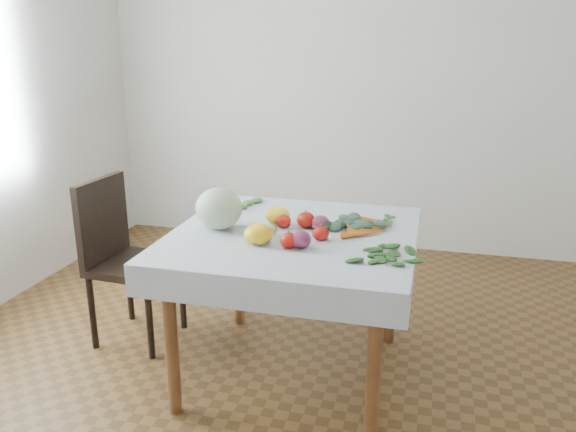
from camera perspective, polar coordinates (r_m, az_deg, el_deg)
name	(u,v)px	position (r m, az deg, el deg)	size (l,w,h in m)	color
ground	(293,373)	(2.96, 0.54, -15.62)	(4.00, 4.00, 0.00)	brown
back_wall	(357,78)	(4.47, 6.99, 13.78)	(4.00, 0.04, 2.70)	silver
table	(294,252)	(2.67, 0.58, -3.72)	(1.00, 1.00, 0.75)	brown
tablecloth	(294,233)	(2.63, 0.58, -1.70)	(1.12, 1.12, 0.01)	white
chair	(121,249)	(3.21, -16.62, -3.28)	(0.44, 0.44, 0.91)	black
cabbage	(219,209)	(2.67, -7.03, 0.75)	(0.22, 0.22, 0.20)	beige
tomato_a	(283,221)	(2.68, -0.47, -0.55)	(0.07, 0.07, 0.06)	#B9150C
tomato_b	(306,220)	(2.68, 1.83, -0.40)	(0.09, 0.09, 0.08)	#B9150C
tomato_c	(321,233)	(2.52, 3.34, -1.77)	(0.07, 0.07, 0.07)	#B9150C
tomato_d	(289,241)	(2.41, 0.10, -2.52)	(0.08, 0.08, 0.07)	#B9150C
heirloom_back	(278,216)	(2.74, -1.06, 0.05)	(0.12, 0.12, 0.09)	yellow
heirloom_front	(259,234)	(2.47, -3.01, -1.83)	(0.13, 0.13, 0.09)	yellow
onion_a	(321,223)	(2.66, 3.34, -0.67)	(0.08, 0.08, 0.07)	#5B1A33
onion_b	(301,239)	(2.42, 1.29, -2.40)	(0.09, 0.09, 0.08)	#5B1A33
tomatillo_cluster	(261,230)	(2.60, -2.73, -1.40)	(0.09, 0.10, 0.04)	#97B367
carrot_bunch	(366,226)	(2.70, 7.97, -1.03)	(0.19, 0.34, 0.03)	orange
kale_bunch	(358,223)	(2.72, 7.16, -0.70)	(0.31, 0.24, 0.04)	#395E4D
basil_bunch	(384,254)	(2.38, 9.72, -3.79)	(0.28, 0.23, 0.01)	#1B5319
dill_bunch	(239,203)	(3.07, -5.04, 1.29)	(0.20, 0.20, 0.02)	#477B38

